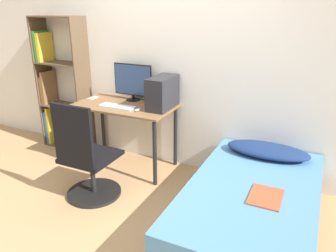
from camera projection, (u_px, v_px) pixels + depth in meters
name	position (u px, v px, depth m)	size (l,w,h in m)	color
ground_plane	(99.00, 228.00, 2.84)	(14.00, 14.00, 0.00)	tan
wall_back	(171.00, 59.00, 3.63)	(8.00, 0.05, 2.50)	silver
desk	(125.00, 114.00, 3.73)	(1.14, 0.62, 0.76)	brown
bookshelf	(58.00, 87.00, 4.27)	(0.67, 0.30, 1.69)	brown
office_chair	(87.00, 164.00, 3.16)	(0.54, 0.54, 1.00)	black
bed	(250.00, 210.00, 2.73)	(1.04, 1.82, 0.43)	#4C3D2D
pillow	(268.00, 150.00, 3.18)	(0.79, 0.36, 0.11)	navy
magazine	(266.00, 197.00, 2.50)	(0.24, 0.32, 0.01)	#B24C2D
monitor	(133.00, 81.00, 3.79)	(0.49, 0.16, 0.43)	black
keyboard	(117.00, 107.00, 3.59)	(0.41, 0.14, 0.02)	silver
pc_tower	(163.00, 93.00, 3.51)	(0.21, 0.43, 0.35)	#232328
mouse	(137.00, 110.00, 3.48)	(0.06, 0.09, 0.02)	silver
phone	(93.00, 98.00, 3.94)	(0.07, 0.14, 0.01)	#B7B7BC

